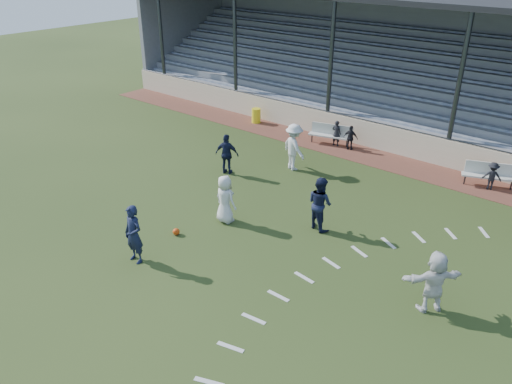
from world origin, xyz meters
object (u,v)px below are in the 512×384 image
at_px(trash_bin, 256,116).
at_px(player_navy_lead, 134,235).
at_px(bench_right, 491,173).
at_px(player_white_lead, 225,199).
at_px(football, 176,232).
at_px(bench_left, 331,133).

distance_m(trash_bin, player_navy_lead, 13.38).
relative_size(bench_right, player_navy_lead, 1.08).
bearing_deg(player_navy_lead, player_white_lead, 82.56).
distance_m(bench_right, trash_bin, 11.98).
bearing_deg(player_navy_lead, bench_right, 61.56).
bearing_deg(player_navy_lead, football, 96.20).
bearing_deg(trash_bin, player_navy_lead, -66.20).
relative_size(bench_left, player_navy_lead, 1.10).
distance_m(football, player_navy_lead, 1.96).
distance_m(bench_left, player_navy_lead, 12.08).
bearing_deg(bench_left, player_navy_lead, -103.29).
relative_size(bench_right, player_white_lead, 1.17).
distance_m(bench_left, player_white_lead, 8.66).
bearing_deg(football, trash_bin, 116.47).
bearing_deg(football, player_navy_lead, -83.87).
height_order(bench_left, football, bench_left).
bearing_deg(player_white_lead, football, 71.97).
height_order(football, player_white_lead, player_white_lead).
height_order(bench_right, football, bench_right).
bearing_deg(bench_left, player_white_lead, -98.99).
relative_size(football, player_white_lead, 0.14).
xyz_separation_m(bench_right, trash_bin, (-11.98, 0.11, -0.18)).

